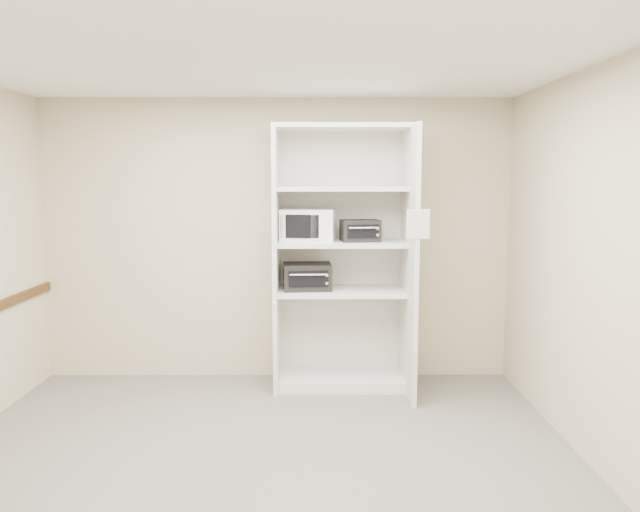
{
  "coord_description": "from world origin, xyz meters",
  "views": [
    {
      "loc": [
        0.39,
        -4.01,
        1.94
      ],
      "look_at": [
        0.42,
        1.25,
        1.29
      ],
      "focal_mm": 35.0,
      "sensor_mm": 36.0,
      "label": 1
    }
  ],
  "objects_px": {
    "shelving_unit": "(346,267)",
    "microwave": "(309,225)",
    "toaster_oven_upper": "(360,231)",
    "toaster_oven_lower": "(307,276)"
  },
  "relations": [
    {
      "from": "microwave",
      "to": "shelving_unit",
      "type": "bearing_deg",
      "value": 2.88
    },
    {
      "from": "toaster_oven_upper",
      "to": "toaster_oven_lower",
      "type": "relative_size",
      "value": 0.79
    },
    {
      "from": "microwave",
      "to": "toaster_oven_upper",
      "type": "relative_size",
      "value": 1.42
    },
    {
      "from": "toaster_oven_lower",
      "to": "toaster_oven_upper",
      "type": "bearing_deg",
      "value": -5.78
    },
    {
      "from": "toaster_oven_upper",
      "to": "toaster_oven_lower",
      "type": "bearing_deg",
      "value": 170.68
    },
    {
      "from": "shelving_unit",
      "to": "microwave",
      "type": "relative_size",
      "value": 4.96
    },
    {
      "from": "microwave",
      "to": "toaster_oven_upper",
      "type": "distance_m",
      "value": 0.48
    },
    {
      "from": "toaster_oven_upper",
      "to": "toaster_oven_lower",
      "type": "distance_m",
      "value": 0.65
    },
    {
      "from": "microwave",
      "to": "toaster_oven_lower",
      "type": "distance_m",
      "value": 0.48
    },
    {
      "from": "shelving_unit",
      "to": "microwave",
      "type": "xyz_separation_m",
      "value": [
        -0.35,
        0.03,
        0.39
      ]
    }
  ]
}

